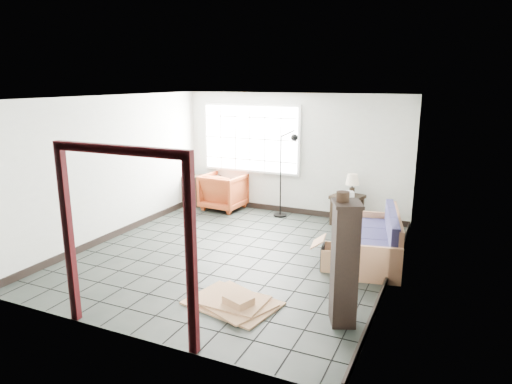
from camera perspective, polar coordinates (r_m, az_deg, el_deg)
The scene contains 15 objects.
ground at distance 7.75m, azimuth -2.42°, elevation -7.83°, with size 5.50×5.50×0.00m, color black.
room_shell at distance 7.33m, azimuth -2.45°, elevation 4.55°, with size 5.02×5.52×2.61m.
window_panel at distance 10.15m, azimuth -0.67°, elevation 6.71°, with size 2.32×0.08×1.52m.
doorway_trim at distance 5.17m, azimuth -16.21°, elevation -3.38°, with size 1.80×0.08×2.20m.
futon_sofa at distance 7.67m, azimuth 15.11°, elevation -6.18°, with size 1.06×1.96×0.82m.
armchair at distance 10.33m, azimuth -4.00°, elevation 0.30°, with size 0.87×0.82×0.90m, color maroon.
side_table at distance 9.34m, azimuth 11.35°, elevation -1.05°, with size 0.68×0.68×0.61m.
table_lamp at distance 9.31m, azimuth 11.97°, elevation 1.42°, with size 0.29×0.29×0.43m.
projector at distance 9.24m, azimuth 11.23°, elevation -0.21°, with size 0.34×0.31×0.10m.
floor_lamp at distance 9.60m, azimuth 3.88°, elevation 2.61°, with size 0.58×0.38×1.86m.
console_shelf at distance 10.65m, azimuth -6.95°, elevation 0.15°, with size 0.97×0.54×0.71m.
tall_shelf at distance 5.53m, azimuth 11.01°, elevation -8.68°, with size 0.45×0.50×1.51m.
pot at distance 5.31m, azimuth 10.80°, elevation -0.56°, with size 0.18×0.18×0.11m.
open_box at distance 7.26m, azimuth 10.38°, elevation -8.09°, with size 0.92×0.55×0.49m.
cardboard_pile at distance 6.13m, azimuth -2.83°, elevation -13.52°, with size 1.29×1.07×0.17m.
Camera 1 is at (3.27, -6.42, 2.86)m, focal length 32.00 mm.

